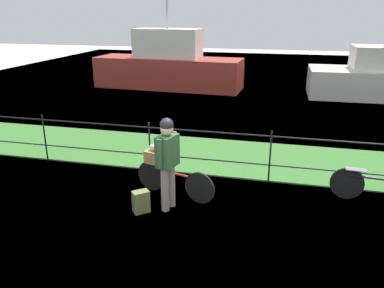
% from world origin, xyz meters
% --- Properties ---
extents(ground_plane, '(60.00, 60.00, 0.00)m').
position_xyz_m(ground_plane, '(0.00, 0.00, 0.00)').
color(ground_plane, beige).
extents(grass_strip, '(27.00, 2.40, 0.03)m').
position_xyz_m(grass_strip, '(0.00, 3.16, 0.01)').
color(grass_strip, '#38702D').
rests_on(grass_strip, ground).
extents(harbor_water, '(30.00, 30.00, 0.00)m').
position_xyz_m(harbor_water, '(0.00, 11.87, 0.00)').
color(harbor_water, '#60849E').
rests_on(harbor_water, ground).
extents(iron_fence, '(18.04, 0.04, 1.12)m').
position_xyz_m(iron_fence, '(0.00, 1.92, 0.66)').
color(iron_fence, black).
rests_on(iron_fence, ground).
extents(bicycle_main, '(1.63, 0.52, 0.61)m').
position_xyz_m(bicycle_main, '(-0.45, 0.90, 0.32)').
color(bicycle_main, black).
rests_on(bicycle_main, ground).
extents(wooden_crate, '(0.43, 0.37, 0.24)m').
position_xyz_m(wooden_crate, '(-0.84, 1.02, 0.73)').
color(wooden_crate, '#A87F51').
rests_on(wooden_crate, bicycle_main).
extents(terrier_dog, '(0.32, 0.21, 0.18)m').
position_xyz_m(terrier_dog, '(-0.81, 1.01, 0.92)').
color(terrier_dog, silver).
rests_on(terrier_dog, wooden_crate).
extents(cyclist_person, '(0.36, 0.52, 1.68)m').
position_xyz_m(cyclist_person, '(-0.41, 0.42, 1.00)').
color(cyclist_person, gray).
rests_on(cyclist_person, ground).
extents(backpack_on_paving, '(0.33, 0.32, 0.40)m').
position_xyz_m(backpack_on_paving, '(-0.84, 0.17, 0.20)').
color(backpack_on_paving, olive).
rests_on(backpack_on_paving, ground).
extents(bicycle_parked, '(1.62, 0.21, 0.61)m').
position_xyz_m(bicycle_parked, '(3.22, 1.53, 0.33)').
color(bicycle_parked, black).
rests_on(bicycle_parked, ground).
extents(moored_boat_near, '(6.69, 2.23, 4.20)m').
position_xyz_m(moored_boat_near, '(-3.67, 11.15, 0.97)').
color(moored_boat_near, '#9E3328').
rests_on(moored_boat_near, ground).
extents(moored_boat_mid, '(5.65, 2.37, 3.64)m').
position_xyz_m(moored_boat_mid, '(5.27, 11.16, 0.77)').
color(moored_boat_mid, silver).
rests_on(moored_boat_mid, ground).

